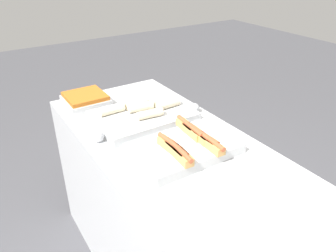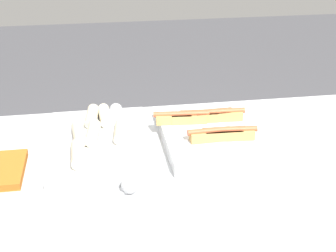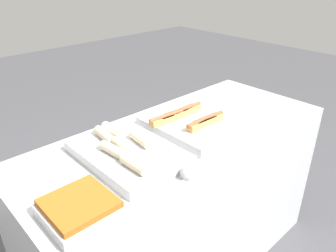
{
  "view_description": "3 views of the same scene",
  "coord_description": "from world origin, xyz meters",
  "px_view_note": "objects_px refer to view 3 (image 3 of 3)",
  "views": [
    {
      "loc": [
        1.09,
        -0.76,
        1.79
      ],
      "look_at": [
        -0.1,
        0.0,
        1.02
      ],
      "focal_mm": 35.0,
      "sensor_mm": 36.0,
      "label": 1
    },
    {
      "loc": [
        -0.35,
        -1.55,
        1.79
      ],
      "look_at": [
        -0.1,
        0.0,
        1.02
      ],
      "focal_mm": 50.0,
      "sensor_mm": 36.0,
      "label": 2
    },
    {
      "loc": [
        -1.1,
        -1.07,
        1.77
      ],
      "look_at": [
        -0.1,
        0.0,
        1.02
      ],
      "focal_mm": 35.0,
      "sensor_mm": 36.0,
      "label": 3
    }
  ],
  "objects_px": {
    "tray_wraps": "(127,152)",
    "tray_hotdogs": "(187,125)",
    "tray_side_front": "(80,209)",
    "serving_spoon_near": "(185,175)",
    "serving_spoon_far": "(104,127)"
  },
  "relations": [
    {
      "from": "tray_wraps",
      "to": "tray_hotdogs",
      "type": "bearing_deg",
      "value": 0.18
    },
    {
      "from": "tray_hotdogs",
      "to": "tray_side_front",
      "type": "xyz_separation_m",
      "value": [
        -0.76,
        -0.2,
        -0.0
      ]
    },
    {
      "from": "serving_spoon_far",
      "to": "tray_wraps",
      "type": "bearing_deg",
      "value": -102.84
    },
    {
      "from": "tray_wraps",
      "to": "serving_spoon_far",
      "type": "height_order",
      "value": "tray_wraps"
    },
    {
      "from": "tray_hotdogs",
      "to": "tray_wraps",
      "type": "relative_size",
      "value": 0.92
    },
    {
      "from": "tray_side_front",
      "to": "serving_spoon_far",
      "type": "height_order",
      "value": "tray_side_front"
    },
    {
      "from": "tray_wraps",
      "to": "serving_spoon_near",
      "type": "relative_size",
      "value": 2.09
    },
    {
      "from": "tray_wraps",
      "to": "serving_spoon_near",
      "type": "distance_m",
      "value": 0.31
    },
    {
      "from": "serving_spoon_near",
      "to": "tray_hotdogs",
      "type": "bearing_deg",
      "value": 42.87
    },
    {
      "from": "tray_side_front",
      "to": "serving_spoon_far",
      "type": "xyz_separation_m",
      "value": [
        0.43,
        0.5,
        -0.01
      ]
    },
    {
      "from": "tray_hotdogs",
      "to": "serving_spoon_near",
      "type": "bearing_deg",
      "value": -137.13
    },
    {
      "from": "tray_wraps",
      "to": "tray_side_front",
      "type": "bearing_deg",
      "value": -150.65
    },
    {
      "from": "tray_side_front",
      "to": "serving_spoon_near",
      "type": "xyz_separation_m",
      "value": [
        0.43,
        -0.1,
        -0.01
      ]
    },
    {
      "from": "tray_hotdogs",
      "to": "serving_spoon_near",
      "type": "distance_m",
      "value": 0.45
    },
    {
      "from": "tray_hotdogs",
      "to": "tray_wraps",
      "type": "xyz_separation_m",
      "value": [
        -0.4,
        -0.0,
        -0.0
      ]
    }
  ]
}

